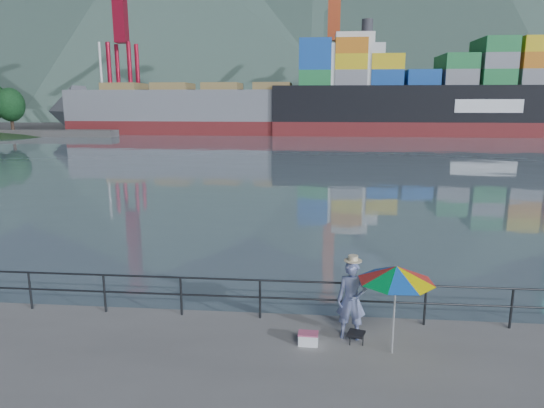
{
  "coord_description": "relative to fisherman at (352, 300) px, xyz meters",
  "views": [
    {
      "loc": [
        2.33,
        -9.47,
        5.33
      ],
      "look_at": [
        0.9,
        6.0,
        2.0
      ],
      "focal_mm": 32.0,
      "sensor_mm": 36.0,
      "label": 1
    }
  ],
  "objects": [
    {
      "name": "bulk_carrier",
      "position": [
        -11.61,
        72.23,
        3.13
      ],
      "size": [
        57.69,
        9.99,
        14.5
      ],
      "color": "maroon",
      "rests_on": "ground"
    },
    {
      "name": "harbor_water",
      "position": [
        -3.18,
        129.11,
        -0.91
      ],
      "size": [
        500.0,
        280.0,
        0.0
      ],
      "primitive_type": "cube",
      "color": "slate",
      "rests_on": "ground"
    },
    {
      "name": "fisherman",
      "position": [
        0.0,
        0.0,
        0.0
      ],
      "size": [
        0.71,
        0.51,
        1.82
      ],
      "primitive_type": "imported",
      "rotation": [
        0.0,
        0.0,
        -0.11
      ],
      "color": "#2C439B",
      "rests_on": "ground"
    },
    {
      "name": "guardrail",
      "position": [
        -3.18,
        0.81,
        -0.39
      ],
      "size": [
        22.0,
        0.06,
        1.03
      ],
      "color": "#2D3033",
      "rests_on": "ground"
    },
    {
      "name": "container_stacks",
      "position": [
        32.62,
        92.42,
        2.01
      ],
      "size": [
        58.0,
        5.4,
        7.8
      ],
      "color": "red",
      "rests_on": "ground"
    },
    {
      "name": "port_cranes",
      "position": [
        27.82,
        83.11,
        15.09
      ],
      "size": [
        116.0,
        28.0,
        38.4
      ],
      "color": "#B8142D",
      "rests_on": "ground"
    },
    {
      "name": "mountains",
      "position": [
        35.64,
        206.86,
        34.64
      ],
      "size": [
        600.0,
        332.8,
        80.0
      ],
      "color": "#385147",
      "rests_on": "ground"
    },
    {
      "name": "cooler_bag",
      "position": [
        -0.96,
        -0.42,
        -0.79
      ],
      "size": [
        0.44,
        0.3,
        0.25
      ],
      "primitive_type": "cube",
      "rotation": [
        0.0,
        0.0,
        -0.04
      ],
      "color": "white",
      "rests_on": "ground"
    },
    {
      "name": "folding_stool",
      "position": [
        0.11,
        -0.23,
        -0.78
      ],
      "size": [
        0.45,
        0.45,
        0.24
      ],
      "color": "black",
      "rests_on": "ground"
    },
    {
      "name": "far_dock",
      "position": [
        6.82,
        92.11,
        -0.91
      ],
      "size": [
        200.0,
        40.0,
        0.4
      ],
      "primitive_type": "cube",
      "color": "#514F4C",
      "rests_on": "ground"
    },
    {
      "name": "container_ship",
      "position": [
        26.54,
        72.2,
        4.88
      ],
      "size": [
        65.61,
        10.93,
        18.1
      ],
      "color": "maroon",
      "rests_on": "ground"
    },
    {
      "name": "beach_umbrella",
      "position": [
        0.85,
        -0.63,
        0.89
      ],
      "size": [
        2.07,
        2.07,
        1.97
      ],
      "color": "white",
      "rests_on": "ground"
    },
    {
      "name": "fishing_rod",
      "position": [
        -0.01,
        1.04,
        -0.91
      ],
      "size": [
        0.09,
        1.61,
        1.14
      ],
      "primitive_type": "cylinder",
      "rotation": [
        0.96,
        0.0,
        -0.05
      ],
      "color": "black",
      "rests_on": "ground"
    }
  ]
}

